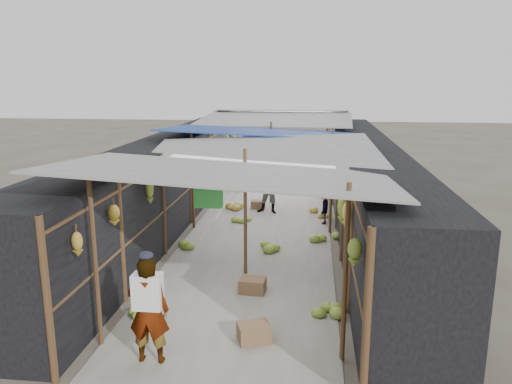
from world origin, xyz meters
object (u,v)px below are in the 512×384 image
at_px(crate_near, 254,333).
at_px(shopper_blue, 269,187).
at_px(black_basin, 323,192).
at_px(vendor_seated, 324,207).
at_px(vendor_elderly, 149,310).

height_order(crate_near, shopper_blue, shopper_blue).
xyz_separation_m(crate_near, shopper_blue, (-0.42, 7.38, 0.65)).
distance_m(black_basin, vendor_seated, 3.53).
bearing_deg(black_basin, vendor_seated, -90.96).
distance_m(shopper_blue, vendor_seated, 1.86).
height_order(vendor_elderly, shopper_blue, same).
relative_size(black_basin, vendor_elderly, 0.40).
distance_m(black_basin, shopper_blue, 3.11).
distance_m(vendor_elderly, vendor_seated, 7.58).
relative_size(black_basin, vendor_seated, 0.63).
bearing_deg(crate_near, vendor_elderly, -172.82).
bearing_deg(black_basin, vendor_elderly, -103.75).
relative_size(black_basin, shopper_blue, 0.40).
bearing_deg(crate_near, shopper_blue, 73.63).
distance_m(crate_near, vendor_elderly, 1.69).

